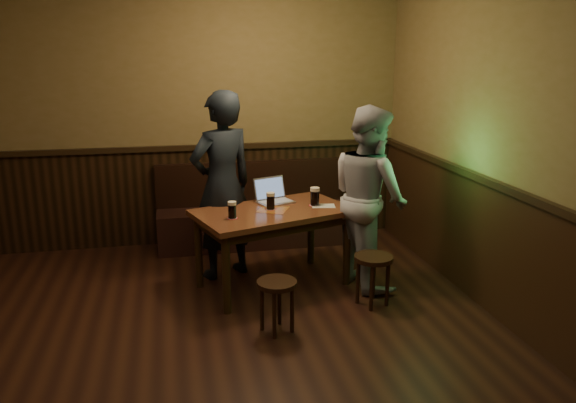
# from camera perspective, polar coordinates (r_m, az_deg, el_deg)

# --- Properties ---
(room) EXTENTS (5.04, 6.04, 2.84)m
(room) POSITION_cam_1_polar(r_m,az_deg,el_deg) (3.82, -8.95, -0.34)
(room) COLOR black
(room) RESTS_ON ground
(bench) EXTENTS (2.20, 0.50, 0.95)m
(bench) POSITION_cam_1_polar(r_m,az_deg,el_deg) (6.56, -3.51, -1.68)
(bench) COLOR black
(bench) RESTS_ON ground
(pub_table) EXTENTS (1.60, 1.21, 0.77)m
(pub_table) POSITION_cam_1_polar(r_m,az_deg,el_deg) (5.28, -1.54, -1.89)
(pub_table) COLOR #572E18
(pub_table) RESTS_ON ground
(stool_left) EXTENTS (0.41, 0.41, 0.44)m
(stool_left) POSITION_cam_1_polar(r_m,az_deg,el_deg) (4.53, -1.14, -9.10)
(stool_left) COLOR black
(stool_left) RESTS_ON ground
(stool_right) EXTENTS (0.45, 0.45, 0.46)m
(stool_right) POSITION_cam_1_polar(r_m,az_deg,el_deg) (5.03, 8.66, -6.48)
(stool_right) COLOR black
(stool_right) RESTS_ON ground
(pint_left) EXTENTS (0.10, 0.10, 0.16)m
(pint_left) POSITION_cam_1_polar(r_m,az_deg,el_deg) (4.98, -5.69, -0.86)
(pint_left) COLOR #A3141C
(pint_left) RESTS_ON pub_table
(pint_mid) EXTENTS (0.11, 0.11, 0.16)m
(pint_mid) POSITION_cam_1_polar(r_m,az_deg,el_deg) (5.24, -1.78, 0.06)
(pint_mid) COLOR #A3141C
(pint_mid) RESTS_ON pub_table
(pint_right) EXTENTS (0.12, 0.12, 0.18)m
(pint_right) POSITION_cam_1_polar(r_m,az_deg,el_deg) (5.37, 2.75, 0.52)
(pint_right) COLOR #A3141C
(pint_right) RESTS_ON pub_table
(laptop) EXTENTS (0.40, 0.36, 0.24)m
(laptop) POSITION_cam_1_polar(r_m,az_deg,el_deg) (5.51, -1.56, 0.58)
(laptop) COLOR silver
(laptop) RESTS_ON pub_table
(menu) EXTENTS (0.24, 0.19, 0.00)m
(menu) POSITION_cam_1_polar(r_m,az_deg,el_deg) (5.38, 3.61, -0.45)
(menu) COLOR silver
(menu) RESTS_ON pub_table
(person_suit) EXTENTS (0.80, 0.69, 1.85)m
(person_suit) POSITION_cam_1_polar(r_m,az_deg,el_deg) (5.51, -6.70, 1.59)
(person_suit) COLOR black
(person_suit) RESTS_ON ground
(person_grey) EXTENTS (0.80, 0.95, 1.73)m
(person_grey) POSITION_cam_1_polar(r_m,az_deg,el_deg) (5.36, 8.24, 0.48)
(person_grey) COLOR #9A9A9F
(person_grey) RESTS_ON ground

